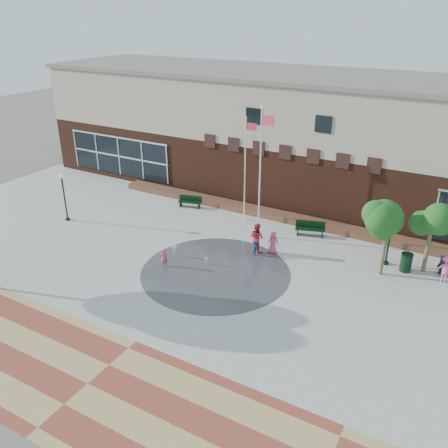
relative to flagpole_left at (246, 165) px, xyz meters
The scene contains 22 objects.
ground 11.11m from the flagpole_left, 79.71° to the right, with size 120.00×120.00×0.00m, color #666056.
plaza_concrete 7.61m from the flagpole_left, 73.34° to the right, with size 46.00×18.00×0.01m, color #A8A8A0.
paver_band 17.74m from the flagpole_left, 83.86° to the right, with size 46.00×6.00×0.01m, color brown.
splash_pad 8.44m from the flagpole_left, 75.56° to the right, with size 8.40×8.40×0.01m, color #383A3D.
library_building 7.56m from the flagpole_left, 75.81° to the left, with size 44.40×10.40×9.20m.
flower_bed 4.68m from the flagpole_left, 37.68° to the left, with size 26.00×1.20×0.40m, color maroon.
flagpole_left is the anchor object (origin of this frame).
flagpole_right 2.71m from the flagpole_left, 42.40° to the right, with size 1.00×0.36×8.39m.
lamp_left 12.54m from the flagpole_left, 150.34° to the right, with size 0.37×0.37×3.47m.
lamp_right 10.25m from the flagpole_left, ahead, with size 0.40×0.40×3.74m.
bench_left 5.95m from the flagpole_left, behind, with size 1.80×0.91×0.87m.
bench_mid 6.12m from the flagpole_left, ahead, with size 1.98×1.11×0.96m.
trash_can 11.80m from the flagpole_left, ahead, with size 0.67×0.67×1.10m.
tree_mid 10.41m from the flagpole_left, 15.57° to the right, with size 2.73×2.73×4.60m.
tree_small_right 12.14m from the flagpole_left, ahead, with size 2.48×2.48×4.24m.
water_jet_a 8.01m from the flagpole_left, 100.36° to the right, with size 0.33×0.33×0.64m, color white.
water_jet_b 7.92m from the flagpole_left, 81.85° to the right, with size 0.20×0.20×0.45m, color white.
child_splash 8.81m from the flagpole_left, 97.63° to the right, with size 0.40×0.26×1.09m, color #E1435D.
adult_red 5.64m from the flagpole_left, 53.94° to the right, with size 0.92×0.72×1.90m, color #C92E40.
adult_pink 6.11m from the flagpole_left, 43.19° to the right, with size 0.70×0.45×1.43m, color #D64370.
child_blue 6.31m from the flagpole_left, 55.99° to the right, with size 0.55×0.23×0.93m, color #1E5FAD.
person_bench 13.70m from the flagpole_left, ahead, with size 1.02×0.59×1.58m, color #EE5AA9.
Camera 1 is at (11.84, -16.87, 13.69)m, focal length 38.00 mm.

